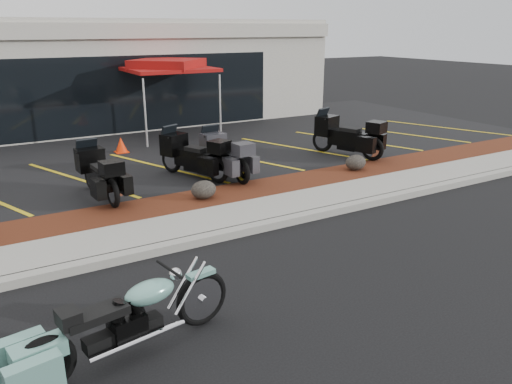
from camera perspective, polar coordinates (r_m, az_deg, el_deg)
ground at (r=8.83m, az=2.33°, el=-6.58°), size 90.00×90.00×0.00m
curb at (r=9.50m, az=-0.58°, el=-4.20°), size 24.00×0.25×0.15m
sidewalk at (r=10.07m, az=-2.55°, el=-2.87°), size 24.00×1.20×0.15m
mulch_bed at (r=11.08m, az=-5.43°, el=-0.90°), size 24.00×1.20×0.16m
upper_lot at (r=15.97m, az=-13.65°, el=4.64°), size 26.00×9.60×0.15m
dealership_building at (r=21.71m, az=-19.03°, el=12.86°), size 18.00×8.16×4.00m
boulder_mid at (r=10.89m, az=-6.01°, el=0.27°), size 0.56×0.47×0.40m
boulder_right at (r=13.28m, az=11.32°, el=3.34°), size 0.56×0.47×0.40m
hero_cruiser at (r=6.57m, az=-6.25°, el=-11.17°), size 2.89×1.19×0.99m
touring_black_front at (r=11.98m, az=-18.54°, el=3.02°), size 0.95×2.11×1.19m
touring_black_mid at (r=12.91m, az=-9.71°, el=4.87°), size 1.61×2.27×1.23m
touring_grey at (r=13.00m, az=-5.17°, el=5.08°), size 0.92×2.11×1.20m
touring_black_rear at (r=15.04m, az=7.64°, el=7.03°), size 1.59×2.43×1.32m
traffic_cone at (r=15.47m, az=-15.16°, el=5.22°), size 0.45×0.45×0.45m
popup_canopy at (r=17.33m, az=-10.06°, el=13.93°), size 3.18×3.18×2.56m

